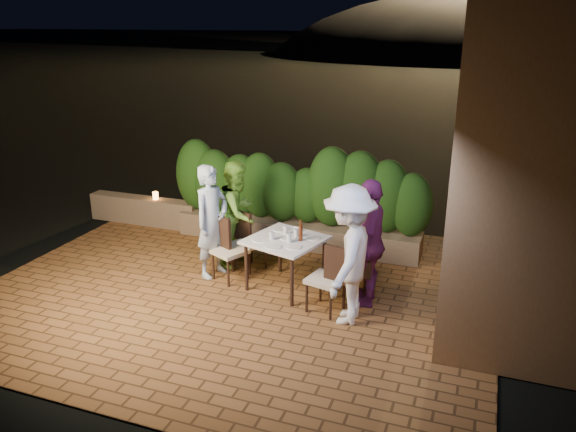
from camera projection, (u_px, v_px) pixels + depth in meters
The scene contains 31 objects.
ground at pixel (226, 303), 7.63m from camera, with size 400.00×400.00×0.00m, color black.
terrace_floor at pixel (241, 291), 8.09m from camera, with size 7.00×6.00×0.15m, color brown.
building_wall at pixel (532, 110), 7.40m from camera, with size 1.60×5.00×5.00m, color brown.
window_pane at pixel (464, 150), 7.37m from camera, with size 0.08×1.00×1.40m, color black.
window_frame at pixel (463, 150), 7.38m from camera, with size 0.06×1.15×1.55m, color black.
planter at pixel (296, 233), 9.53m from camera, with size 4.20×0.55×0.40m, color brown.
hedge at pixel (296, 191), 9.28m from camera, with size 4.00×0.70×1.10m, color #1A3E10, non-canonical shape.
parapet at pixel (145, 211), 10.49m from camera, with size 2.20×0.30×0.50m, color brown.
hill at pixel (486, 94), 61.45m from camera, with size 52.00×40.00×22.00m, color black.
dining_table at pixel (286, 263), 7.91m from camera, with size 0.95×0.95×0.75m, color white, non-canonical shape.
plate_nw at pixel (261, 240), 7.73m from camera, with size 0.24×0.24×0.01m, color white.
plate_sw at pixel (280, 229), 8.11m from camera, with size 0.23×0.23×0.01m, color white.
plate_ne at pixel (293, 247), 7.48m from camera, with size 0.22×0.22×0.01m, color white.
plate_se at pixel (313, 238), 7.78m from camera, with size 0.20×0.20×0.01m, color white.
plate_centre at pixel (288, 238), 7.79m from camera, with size 0.22×0.22×0.01m, color white.
plate_front at pixel (273, 246), 7.50m from camera, with size 0.22×0.22×0.01m, color white.
glass_nw at pixel (271, 236), 7.73m from camera, with size 0.07×0.07×0.12m, color silver.
glass_sw at pixel (285, 230), 7.94m from camera, with size 0.07×0.07×0.12m, color silver.
glass_ne at pixel (289, 238), 7.64m from camera, with size 0.07×0.07×0.12m, color silver.
glass_se at pixel (296, 233), 7.82m from camera, with size 0.07×0.07×0.12m, color silver.
beer_bottle at pixel (301, 230), 7.67m from camera, with size 0.06×0.06×0.29m, color #55220E, non-canonical shape.
bowl at pixel (294, 230), 8.06m from camera, with size 0.17×0.17×0.04m, color white.
chair_left_front at pixel (230, 250), 8.13m from camera, with size 0.43×0.43×0.94m, color black, non-canonical shape.
chair_left_back at pixel (250, 242), 8.51m from camera, with size 0.41×0.41×0.88m, color black, non-canonical shape.
chair_right_front at pixel (326, 278), 7.25m from camera, with size 0.43×0.43×0.94m, color black, non-canonical shape.
chair_right_back at pixel (348, 269), 7.58m from camera, with size 0.41×0.41×0.88m, color black, non-canonical shape.
diner_blue at pixel (212, 221), 8.17m from camera, with size 0.62×0.40×1.69m, color #AAC2DB.
diner_green at pixel (238, 213), 8.61m from camera, with size 0.80×0.62×1.64m, color #83CD40.
diner_white at pixel (349, 255), 6.88m from camera, with size 1.15×0.66×1.78m, color white.
diner_purple at pixel (370, 242), 7.35m from camera, with size 1.01×0.42×1.73m, color #6C2460.
parapet_lamp at pixel (156, 196), 10.30m from camera, with size 0.10×0.10×0.14m, color orange.
Camera 1 is at (3.15, -6.10, 3.61)m, focal length 35.00 mm.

